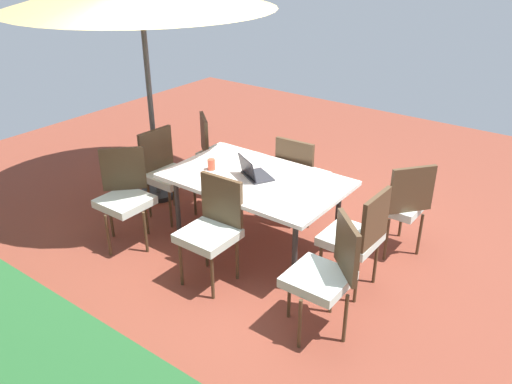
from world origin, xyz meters
TOP-DOWN VIEW (x-y plane):
  - ground_plane at (0.00, 0.00)m, footprint 10.00×10.00m
  - hedge_row at (0.00, 2.66)m, footprint 6.30×0.64m
  - dining_table at (0.00, 0.00)m, footprint 1.71×1.07m
  - chair_north at (-0.02, 0.68)m, footprint 0.46×0.47m
  - chair_south at (-0.04, -0.74)m, footprint 0.46×0.47m
  - chair_west at (-1.12, 0.03)m, footprint 0.47×0.46m
  - chair_northwest at (-1.18, 0.67)m, footprint 0.59×0.59m
  - chair_east at (1.20, 0.04)m, footprint 0.47×0.46m
  - chair_southwest at (-1.18, -0.77)m, footprint 0.58×0.58m
  - chair_southeast at (1.12, -0.73)m, footprint 0.58×0.59m
  - chair_northeast at (1.11, 0.70)m, footprint 0.59×0.59m
  - laptop at (0.02, 0.01)m, footprint 0.40×0.37m
  - cup at (0.47, 0.11)m, footprint 0.08×0.08m

SIDE VIEW (x-z plane):
  - ground_plane at x=0.00m, z-range -0.02..0.00m
  - hedge_row at x=0.00m, z-range 0.00..0.95m
  - chair_north at x=-0.02m, z-range 0.06..1.04m
  - chair_south at x=-0.04m, z-range 0.06..1.04m
  - chair_west at x=-1.12m, z-range 0.06..1.04m
  - chair_northwest at x=-1.18m, z-range 0.06..1.04m
  - chair_east at x=1.20m, z-range 0.06..1.04m
  - chair_southwest at x=-1.18m, z-range 0.06..1.04m
  - chair_southeast at x=1.12m, z-range 0.06..1.04m
  - chair_northeast at x=1.11m, z-range 0.06..1.04m
  - dining_table at x=0.00m, z-range 0.33..1.10m
  - laptop at x=0.02m, z-range 0.71..0.93m
  - cup at x=0.47m, z-range 0.77..0.88m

